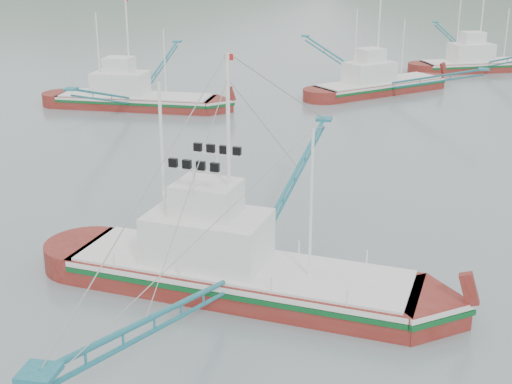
% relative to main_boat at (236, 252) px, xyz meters
% --- Properties ---
extents(ground, '(1200.00, 1200.00, 0.00)m').
position_rel_main_boat_xyz_m(ground, '(-0.03, -0.94, -2.02)').
color(ground, slate).
rests_on(ground, ground).
extents(main_boat, '(16.91, 29.56, 12.05)m').
position_rel_main_boat_xyz_m(main_boat, '(0.00, 0.00, 0.00)').
color(main_boat, maroon).
rests_on(main_boat, ground).
extents(bg_boat_far, '(22.48, 23.50, 11.20)m').
position_rel_main_boat_xyz_m(bg_boat_far, '(5.41, 47.80, 0.39)').
color(bg_boat_far, maroon).
rests_on(bg_boat_far, ground).
extents(bg_boat_left, '(15.47, 27.97, 11.31)m').
position_rel_main_boat_xyz_m(bg_boat_left, '(-18.05, 36.05, -0.46)').
color(bg_boat_left, maroon).
rests_on(bg_boat_left, ground).
extents(bg_boat_extra, '(15.67, 26.47, 11.20)m').
position_rel_main_boat_xyz_m(bg_boat_extra, '(17.61, 64.07, 0.23)').
color(bg_boat_extra, maroon).
rests_on(bg_boat_extra, ground).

